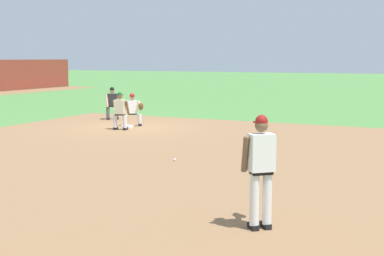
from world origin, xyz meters
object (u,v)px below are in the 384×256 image
Objects in this scene: pitcher at (261,165)px; baseball at (175,160)px; first_base_bag at (127,126)px; first_baseman at (133,108)px; umpire at (112,102)px; baserunner at (120,109)px.

baseball is at bearing 40.63° from pitcher.
first_baseman reaches higher than first_base_bag.
baseball is 10.23m from umpire.
pitcher is at bearing -139.80° from first_baseman.
baserunner is at bearing -141.62° from umpire.
baseball is 0.05× the size of umpire.
pitcher is 12.57m from baserunner.
umpire is at bearing 42.09° from pitcher.
first_baseman is at bearing 0.51° from first_base_bag.
umpire is (11.98, 10.82, -0.27)m from pitcher.
first_base_bag is 0.26× the size of umpire.
first_baseman is (10.33, 8.73, -0.33)m from pitcher.
umpire is at bearing 51.77° from first_baseman.
pitcher is (-9.87, -8.73, 1.01)m from first_base_bag.
pitcher is 13.53m from first_baseman.
baseball is at bearing -134.59° from baserunner.
umpire is at bearing 38.38° from baserunner.
first_base_bag is at bearing -179.49° from first_baseman.
first_base_bag is 1.03m from baserunner.
first_base_bag is 13.22m from pitcher.
first_baseman is at bearing -128.23° from umpire.
pitcher is 1.27× the size of umpire.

